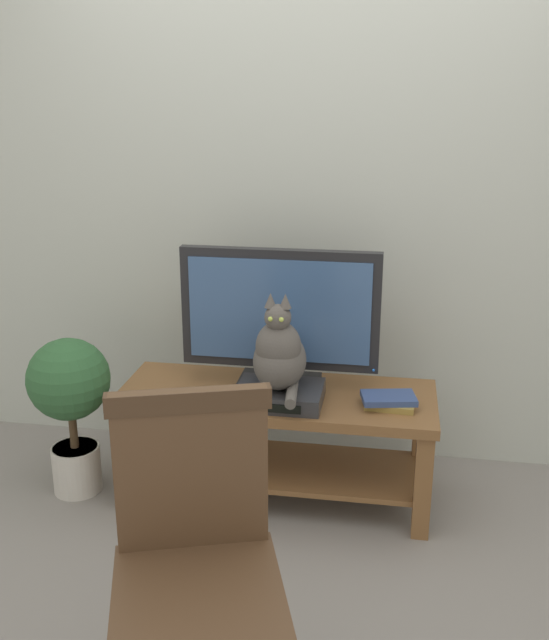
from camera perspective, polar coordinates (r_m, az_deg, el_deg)
ground_plane at (r=2.91m, az=-0.33°, el=-19.40°), size 12.00×12.00×0.00m
back_wall at (r=3.45m, az=2.89°, el=11.82°), size 7.00×0.12×2.80m
tv_stand at (r=3.22m, az=0.15°, el=-8.07°), size 1.36×0.52×0.50m
tv at (r=3.13m, az=0.41°, el=0.36°), size 0.85×0.20×0.61m
media_box at (r=3.05m, az=0.40°, el=-5.84°), size 0.36×0.27×0.07m
cat at (r=2.97m, az=0.39°, el=-2.66°), size 0.22×0.36×0.42m
wooden_chair at (r=2.07m, az=-6.17°, el=-17.22°), size 0.56×0.56×0.99m
book_stack at (r=3.06m, az=8.94°, el=-6.20°), size 0.24×0.19×0.05m
potted_plant at (r=3.34m, az=-15.62°, el=-5.73°), size 0.36×0.36×0.72m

